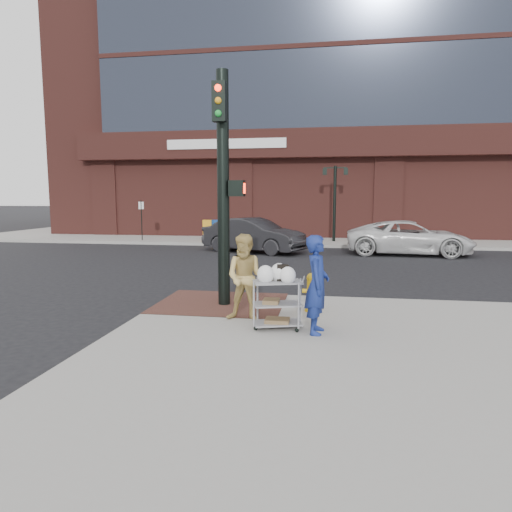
% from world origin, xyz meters
% --- Properties ---
extents(ground, '(220.00, 220.00, 0.00)m').
position_xyz_m(ground, '(0.00, 0.00, 0.00)').
color(ground, black).
rests_on(ground, ground).
extents(sidewalk_far, '(65.00, 36.00, 0.15)m').
position_xyz_m(sidewalk_far, '(12.50, 32.00, 0.07)').
color(sidewalk_far, gray).
rests_on(sidewalk_far, ground).
extents(brick_curb_ramp, '(2.80, 2.40, 0.01)m').
position_xyz_m(brick_curb_ramp, '(-0.60, 0.90, 0.16)').
color(brick_curb_ramp, '#4C2E23').
rests_on(brick_curb_ramp, sidewalk_near).
extents(bank_building, '(42.00, 26.00, 28.00)m').
position_xyz_m(bank_building, '(5.00, 31.00, 14.15)').
color(bank_building, '#5C2A24').
rests_on(bank_building, sidewalk_far).
extents(lamp_post, '(1.32, 0.22, 4.00)m').
position_xyz_m(lamp_post, '(2.00, 16.00, 2.62)').
color(lamp_post, black).
rests_on(lamp_post, sidewalk_far).
extents(parking_sign, '(0.05, 0.05, 2.20)m').
position_xyz_m(parking_sign, '(-8.50, 15.00, 1.25)').
color(parking_sign, black).
rests_on(parking_sign, sidewalk_far).
extents(traffic_signal_pole, '(0.61, 0.51, 5.00)m').
position_xyz_m(traffic_signal_pole, '(-0.48, 0.77, 2.83)').
color(traffic_signal_pole, black).
rests_on(traffic_signal_pole, sidewalk_near).
extents(woman_blue, '(0.46, 0.66, 1.72)m').
position_xyz_m(woman_blue, '(1.59, -1.03, 1.01)').
color(woman_blue, navy).
rests_on(woman_blue, sidewalk_near).
extents(pedestrian_tan, '(0.83, 0.66, 1.67)m').
position_xyz_m(pedestrian_tan, '(0.22, -0.41, 0.99)').
color(pedestrian_tan, tan).
rests_on(pedestrian_tan, sidewalk_near).
extents(sedan_dark, '(5.04, 3.34, 1.57)m').
position_xyz_m(sedan_dark, '(-1.64, 11.59, 0.79)').
color(sedan_dark, black).
rests_on(sedan_dark, ground).
extents(minivan_white, '(5.54, 2.86, 1.49)m').
position_xyz_m(minivan_white, '(5.24, 11.85, 0.75)').
color(minivan_white, silver).
rests_on(minivan_white, ground).
extents(utility_cart, '(0.95, 0.70, 1.18)m').
position_xyz_m(utility_cart, '(0.88, -0.88, 0.68)').
color(utility_cart, gray).
rests_on(utility_cart, sidewalk_near).
extents(fire_hydrant, '(0.38, 0.27, 0.81)m').
position_xyz_m(fire_hydrant, '(1.43, 0.48, 0.56)').
color(fire_hydrant, gold).
rests_on(fire_hydrant, sidewalk_near).
extents(newsbox_yellow, '(0.52, 0.48, 1.13)m').
position_xyz_m(newsbox_yellow, '(-4.78, 15.12, 0.72)').
color(newsbox_yellow, orange).
rests_on(newsbox_yellow, sidewalk_far).
extents(newsbox_blue, '(0.54, 0.50, 1.13)m').
position_xyz_m(newsbox_blue, '(-4.32, 15.30, 0.71)').
color(newsbox_blue, navy).
rests_on(newsbox_blue, sidewalk_far).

